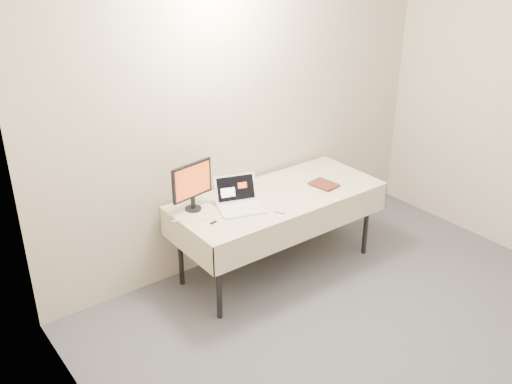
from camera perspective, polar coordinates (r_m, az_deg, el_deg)
back_wall at (r=5.00m, az=-0.95°, el=7.92°), size 4.00×0.10×2.70m
table at (r=4.91m, az=2.23°, el=-0.89°), size 1.86×0.81×0.74m
laptop at (r=4.64m, az=-1.71°, el=-0.86°), size 0.44×0.43×0.24m
monitor at (r=4.56m, az=-6.42°, el=0.91°), size 0.39×0.16×0.40m
book at (r=4.97m, az=6.24°, el=1.57°), size 0.18×0.05×0.24m
alarm_clock at (r=4.92m, az=-2.64°, el=0.27°), size 0.12×0.07×0.05m
clicker at (r=4.58m, az=2.42°, el=-1.93°), size 0.08×0.10×0.02m
paper_form at (r=5.11m, az=5.94°, el=0.83°), size 0.11×0.25×0.00m
usb_dongle at (r=4.43m, az=-4.28°, el=-3.05°), size 0.06×0.03×0.01m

